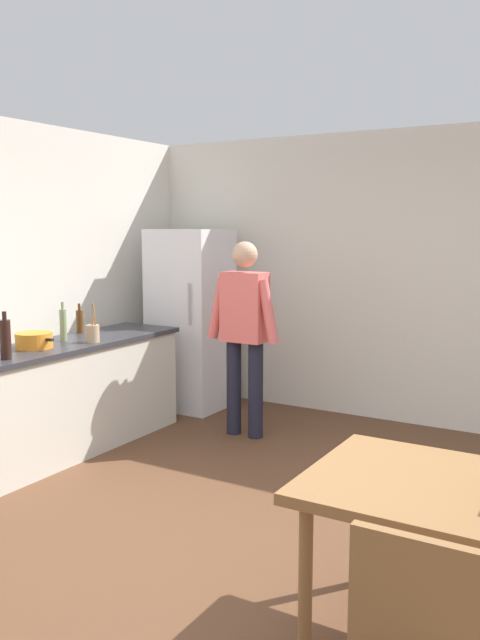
# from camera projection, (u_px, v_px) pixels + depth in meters

# --- Properties ---
(ground_plane) EXTENTS (14.00, 14.00, 0.00)m
(ground_plane) POSITION_uv_depth(u_px,v_px,m) (225.00, 548.00, 3.77)
(ground_plane) COLOR brown
(wall_back) EXTENTS (6.40, 0.12, 2.70)m
(wall_back) POSITION_uv_depth(u_px,v_px,m) (395.00, 278.00, 6.14)
(wall_back) COLOR silver
(wall_back) RESTS_ON ground_plane
(kitchen_counter) EXTENTS (0.64, 2.20, 0.90)m
(kitchen_counter) POSITION_uv_depth(u_px,v_px,m) (69.00, 396.00, 5.39)
(kitchen_counter) COLOR beige
(kitchen_counter) RESTS_ON ground_plane
(refrigerator) EXTENTS (0.70, 0.67, 1.80)m
(refrigerator) POSITION_uv_depth(u_px,v_px,m) (191.00, 319.00, 6.64)
(refrigerator) COLOR white
(refrigerator) RESTS_ON ground_plane
(person) EXTENTS (0.70, 0.22, 1.70)m
(person) POSITION_uv_depth(u_px,v_px,m) (244.00, 326.00, 5.68)
(person) COLOR #1E1E2D
(person) RESTS_ON ground_plane
(dining_table) EXTENTS (1.40, 0.90, 0.75)m
(dining_table) POSITION_uv_depth(u_px,v_px,m) (475.00, 508.00, 2.71)
(dining_table) COLOR olive
(dining_table) RESTS_ON ground_plane
(cooking_pot) EXTENTS (0.40, 0.28, 0.12)m
(cooking_pot) POSITION_uv_depth(u_px,v_px,m) (34.00, 340.00, 5.05)
(cooking_pot) COLOR orange
(cooking_pot) RESTS_ON kitchen_counter
(utensil_jar) EXTENTS (0.11, 0.11, 0.32)m
(utensil_jar) POSITION_uv_depth(u_px,v_px,m) (93.00, 333.00, 5.30)
(utensil_jar) COLOR tan
(utensil_jar) RESTS_ON kitchen_counter
(bottle_beer_brown) EXTENTS (0.06, 0.06, 0.26)m
(bottle_beer_brown) POSITION_uv_depth(u_px,v_px,m) (80.00, 321.00, 5.77)
(bottle_beer_brown) COLOR #5B3314
(bottle_beer_brown) RESTS_ON kitchen_counter
(bottle_vinegar_tall) EXTENTS (0.06, 0.06, 0.32)m
(bottle_vinegar_tall) POSITION_uv_depth(u_px,v_px,m) (63.00, 325.00, 5.35)
(bottle_vinegar_tall) COLOR gray
(bottle_vinegar_tall) RESTS_ON kitchen_counter
(bottle_wine_dark) EXTENTS (0.08, 0.08, 0.34)m
(bottle_wine_dark) POSITION_uv_depth(u_px,v_px,m) (5.00, 339.00, 4.60)
(bottle_wine_dark) COLOR black
(bottle_wine_dark) RESTS_ON kitchen_counter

